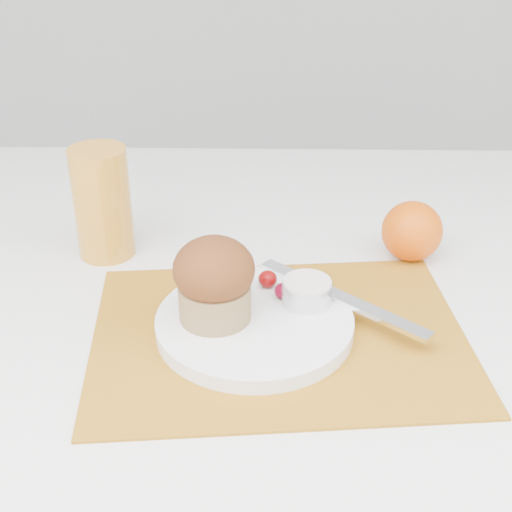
{
  "coord_description": "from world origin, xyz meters",
  "views": [
    {
      "loc": [
        -0.05,
        -0.72,
        1.21
      ],
      "look_at": [
        -0.06,
        -0.02,
        0.8
      ],
      "focal_mm": 50.0,
      "sensor_mm": 36.0,
      "label": 1
    }
  ],
  "objects_px": {
    "table": "(297,478)",
    "muffin": "(214,280)",
    "juice_glass": "(102,203)",
    "orange": "(412,231)",
    "plate": "(255,324)"
  },
  "relations": [
    {
      "from": "orange",
      "to": "juice_glass",
      "type": "bearing_deg",
      "value": 179.33
    },
    {
      "from": "orange",
      "to": "muffin",
      "type": "height_order",
      "value": "muffin"
    },
    {
      "from": "juice_glass",
      "to": "muffin",
      "type": "xyz_separation_m",
      "value": [
        0.15,
        -0.17,
        -0.0
      ]
    },
    {
      "from": "table",
      "to": "muffin",
      "type": "relative_size",
      "value": 12.21
    },
    {
      "from": "orange",
      "to": "muffin",
      "type": "xyz_separation_m",
      "value": [
        -0.24,
        -0.17,
        0.03
      ]
    },
    {
      "from": "juice_glass",
      "to": "table",
      "type": "bearing_deg",
      "value": -6.05
    },
    {
      "from": "orange",
      "to": "juice_glass",
      "type": "relative_size",
      "value": 0.53
    },
    {
      "from": "muffin",
      "to": "plate",
      "type": "bearing_deg",
      "value": 0.39
    },
    {
      "from": "table",
      "to": "muffin",
      "type": "distance_m",
      "value": 0.48
    },
    {
      "from": "table",
      "to": "orange",
      "type": "relative_size",
      "value": 15.72
    },
    {
      "from": "plate",
      "to": "muffin",
      "type": "height_order",
      "value": "muffin"
    },
    {
      "from": "muffin",
      "to": "table",
      "type": "bearing_deg",
      "value": 54.89
    },
    {
      "from": "orange",
      "to": "muffin",
      "type": "distance_m",
      "value": 0.29
    },
    {
      "from": "table",
      "to": "muffin",
      "type": "bearing_deg",
      "value": -125.11
    },
    {
      "from": "table",
      "to": "muffin",
      "type": "height_order",
      "value": "muffin"
    }
  ]
}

